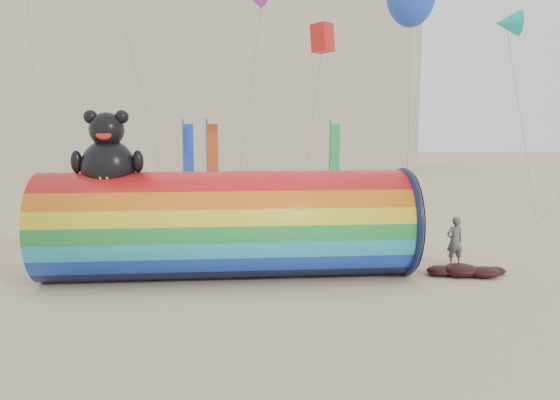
{
  "coord_description": "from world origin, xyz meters",
  "views": [
    {
      "loc": [
        -1.07,
        -16.16,
        4.84
      ],
      "look_at": [
        0.5,
        1.5,
        2.4
      ],
      "focal_mm": 35.0,
      "sensor_mm": 36.0,
      "label": 1
    }
  ],
  "objects": [
    {
      "name": "ground",
      "position": [
        0.0,
        0.0,
        0.0
      ],
      "size": [
        160.0,
        160.0,
        0.0
      ],
      "primitive_type": "plane",
      "color": "#CCB58C",
      "rests_on": "ground"
    },
    {
      "name": "hotel_building",
      "position": [
        -12.0,
        45.95,
        10.31
      ],
      "size": [
        60.4,
        15.4,
        20.6
      ],
      "color": "#B7AD99",
      "rests_on": "ground"
    },
    {
      "name": "windsock_assembly",
      "position": [
        -1.19,
        1.04,
        1.79
      ],
      "size": [
        11.67,
        3.56,
        5.38
      ],
      "color": "red",
      "rests_on": "ground"
    },
    {
      "name": "kite_handler",
      "position": [
        6.6,
        1.72,
        0.86
      ],
      "size": [
        0.69,
        0.52,
        1.72
      ],
      "primitive_type": "imported",
      "rotation": [
        0.0,
        0.0,
        3.34
      ],
      "color": "#52545A",
      "rests_on": "ground"
    },
    {
      "name": "fabric_bundle",
      "position": [
        6.44,
        0.39,
        0.17
      ],
      "size": [
        2.62,
        1.35,
        0.41
      ],
      "color": "black",
      "rests_on": "ground"
    },
    {
      "name": "festival_banners",
      "position": [
        -0.25,
        15.05,
        2.64
      ],
      "size": [
        9.24,
        2.44,
        5.2
      ],
      "color": "#59595E",
      "rests_on": "ground"
    }
  ]
}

